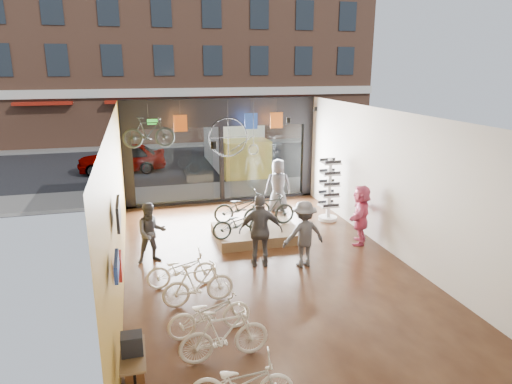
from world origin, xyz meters
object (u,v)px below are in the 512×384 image
object	(u,v)px
floor_bike_0	(242,382)
customer_4	(278,185)
floor_bike_4	(182,269)
display_platform	(256,233)
box_truck	(236,144)
display_bike_left	(240,223)
customer_1	(151,233)
penny_farthing	(236,138)
street_car	(122,158)
hung_bike	(149,132)
floor_bike_1	(224,335)
display_bike_right	(242,207)
customer_5	(361,214)
display_bike_mid	(269,210)
sunglasses_rack	(329,190)
floor_bike_3	(198,284)
customer_3	(304,234)
customer_2	(261,231)
floor_bike_2	(209,313)

from	to	relation	value
floor_bike_0	customer_4	size ratio (longest dim) A/B	0.85
floor_bike_4	display_platform	distance (m)	3.51
box_truck	display_bike_left	distance (m)	9.82
customer_1	penny_farthing	distance (m)	5.32
street_car	hung_bike	bearing A→B (deg)	7.94
floor_bike_1	hung_bike	distance (m)	8.06
display_bike_right	customer_5	distance (m)	3.53
street_car	customer_1	distance (m)	10.99
display_bike_left	penny_farthing	bearing A→B (deg)	-16.50
floor_bike_1	display_bike_left	distance (m)	5.04
box_truck	customer_5	xyz separation A→B (m)	(1.34, -10.15, -0.41)
display_platform	customer_4	xyz separation A→B (m)	(1.42, 2.36, 0.76)
hung_bike	display_bike_mid	bearing A→B (deg)	-123.68
customer_1	floor_bike_1	bearing A→B (deg)	-85.75
floor_bike_0	sunglasses_rack	distance (m)	8.93
customer_1	floor_bike_0	bearing A→B (deg)	-88.01
floor_bike_4	floor_bike_1	bearing A→B (deg)	-172.44
penny_farthing	floor_bike_4	bearing A→B (deg)	-114.63
floor_bike_3	sunglasses_rack	world-z (taller)	sunglasses_rack
customer_1	customer_3	world-z (taller)	customer_3
street_car	customer_2	world-z (taller)	customer_2
street_car	floor_bike_4	xyz separation A→B (m)	(1.49, -12.52, -0.27)
floor_bike_2	penny_farthing	bearing A→B (deg)	-25.33
customer_1	hung_bike	size ratio (longest dim) A/B	1.00
floor_bike_3	box_truck	bearing A→B (deg)	-22.40
floor_bike_4	customer_4	bearing A→B (deg)	-38.89
display_platform	penny_farthing	bearing A→B (deg)	88.10
display_bike_left	customer_5	distance (m)	3.42
floor_bike_1	customer_4	bearing A→B (deg)	-26.99
floor_bike_0	floor_bike_4	xyz separation A→B (m)	(-0.45, 4.08, 0.01)
floor_bike_4	display_bike_mid	world-z (taller)	display_bike_mid
floor_bike_0	customer_1	distance (m)	5.77
customer_3	customer_4	size ratio (longest dim) A/B	0.93
floor_bike_4	display_bike_mid	bearing A→B (deg)	-48.23
floor_bike_2	customer_2	bearing A→B (deg)	-41.94
floor_bike_1	floor_bike_2	distance (m)	0.85
floor_bike_3	hung_bike	bearing A→B (deg)	0.39
customer_2	customer_3	bearing A→B (deg)	176.91
street_car	hung_bike	distance (m)	8.19
customer_1	customer_5	bearing A→B (deg)	-10.41
box_truck	floor_bike_4	world-z (taller)	box_truck
sunglasses_rack	display_bike_right	bearing A→B (deg)	174.13
display_bike_left	customer_1	size ratio (longest dim) A/B	1.01
customer_2	hung_bike	world-z (taller)	hung_bike
penny_farthing	hung_bike	bearing A→B (deg)	-164.75
display_bike_mid	display_bike_right	size ratio (longest dim) A/B	0.93
street_car	customer_3	distance (m)	13.01
street_car	floor_bike_2	world-z (taller)	street_car
street_car	floor_bike_1	distance (m)	15.55
customer_3	customer_4	bearing A→B (deg)	-104.75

